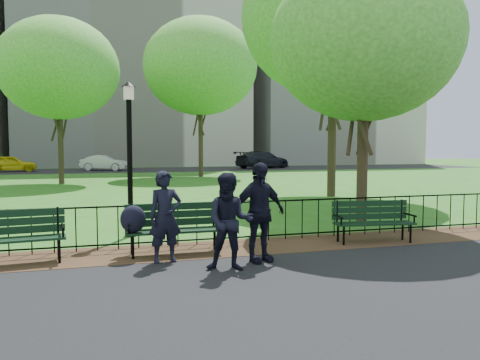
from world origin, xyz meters
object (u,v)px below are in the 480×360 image
object	(u,v)px
person_mid	(230,222)
lamppost	(130,153)
park_bench_right_a	(372,217)
sedan_dark	(263,160)
park_bench_main	(154,221)
tree_far_c	(59,69)
sedan_silver	(105,163)
park_bench_left_a	(10,231)
tree_far_e	(200,67)
person_right	(259,212)
tree_near_e	(365,41)
person_left	(165,217)
tree_mid_e	(334,18)
taxi	(11,163)

from	to	relation	value
person_mid	lamppost	bearing A→B (deg)	130.47
park_bench_right_a	sedan_dark	distance (m)	34.76
park_bench_main	park_bench_right_a	xyz separation A→B (m)	(4.66, -0.03, -0.12)
tree_far_c	sedan_silver	xyz separation A→B (m)	(2.41, 14.28, -5.66)
park_bench_left_a	tree_far_e	xyz separation A→B (m)	(8.14, 22.95, 6.94)
person_right	tree_near_e	bearing A→B (deg)	26.23
lamppost	sedan_dark	size ratio (longest dim) A/B	0.62
tree_far_e	sedan_silver	xyz separation A→B (m)	(-6.35, 10.18, -6.86)
tree_near_e	person_mid	size ratio (longest dim) A/B	4.32
park_bench_main	person_left	distance (m)	0.59
sedan_dark	park_bench_right_a	bearing A→B (deg)	141.34
park_bench_left_a	person_left	distance (m)	2.72
person_left	person_mid	size ratio (longest dim) A/B	1.00
tree_far_e	sedan_silver	size ratio (longest dim) A/B	2.68
person_right	sedan_dark	xyz separation A→B (m)	(12.09, 34.49, -0.07)
park_bench_main	person_mid	distance (m)	1.79
park_bench_left_a	tree_mid_e	world-z (taller)	tree_mid_e
park_bench_left_a	sedan_silver	bearing A→B (deg)	80.60
lamppost	person_right	distance (m)	3.90
lamppost	tree_near_e	xyz separation A→B (m)	(6.17, 0.23, 2.96)
tree_mid_e	sedan_dark	world-z (taller)	tree_mid_e
taxi	lamppost	bearing A→B (deg)	-176.39
tree_far_e	person_left	bearing A→B (deg)	-103.16
lamppost	park_bench_main	bearing A→B (deg)	-81.65
tree_far_e	person_mid	bearing A→B (deg)	-100.56
tree_far_c	park_bench_right_a	bearing A→B (deg)	-67.69
tree_mid_e	sedan_silver	world-z (taller)	tree_mid_e
tree_mid_e	tree_far_c	xyz separation A→B (m)	(-11.37, 10.15, -0.97)
lamppost	person_right	xyz separation A→B (m)	(2.06, -3.15, -1.03)
park_bench_right_a	tree_mid_e	bearing A→B (deg)	75.73
park_bench_left_a	person_right	xyz separation A→B (m)	(4.24, -1.06, 0.31)
person_right	sedan_silver	xyz separation A→B (m)	(-2.45, 34.20, -0.23)
person_right	tree_far_c	bearing A→B (deg)	90.49
person_mid	person_right	bearing A→B (deg)	51.65
lamppost	person_right	size ratio (longest dim) A/B	1.99
tree_mid_e	sedan_dark	xyz separation A→B (m)	(5.58, 24.72, -6.47)
lamppost	person_left	distance (m)	2.97
park_bench_left_a	tree_far_c	world-z (taller)	tree_far_c
park_bench_right_a	park_bench_main	bearing A→B (deg)	-172.41
tree_mid_e	person_left	size ratio (longest dim) A/B	6.44
person_left	sedan_dark	world-z (taller)	sedan_dark
tree_near_e	person_left	distance (m)	7.60
tree_near_e	tree_mid_e	bearing A→B (deg)	69.36
park_bench_main	person_right	distance (m)	2.02
park_bench_left_a	taxi	world-z (taller)	taxi
tree_mid_e	person_mid	bearing A→B (deg)	-125.13
park_bench_left_a	park_bench_right_a	size ratio (longest dim) A/B	1.06
park_bench_main	person_right	bearing A→B (deg)	-29.42
tree_far_c	person_mid	distance (m)	21.49
tree_mid_e	sedan_dark	distance (m)	26.15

